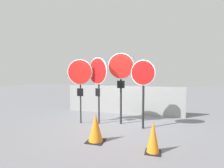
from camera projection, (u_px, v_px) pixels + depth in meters
ground_plane at (111, 124)px, 6.21m from camera, size 40.00×40.00×0.00m
fence_back at (123, 100)px, 7.80m from camera, size 5.24×0.12×1.23m
stop_sign_0 at (80, 75)px, 6.16m from camera, size 0.88×0.22×2.29m
stop_sign_1 at (98, 75)px, 6.12m from camera, size 0.85×0.45×2.35m
stop_sign_2 at (121, 72)px, 6.07m from camera, size 0.89×0.21×2.50m
stop_sign_3 at (143, 79)px, 5.56m from camera, size 0.80×0.22×2.23m
traffic_cone_0 at (153, 137)px, 3.93m from camera, size 0.35×0.35×0.72m
traffic_cone_1 at (96, 128)px, 4.58m from camera, size 0.46×0.46×0.75m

